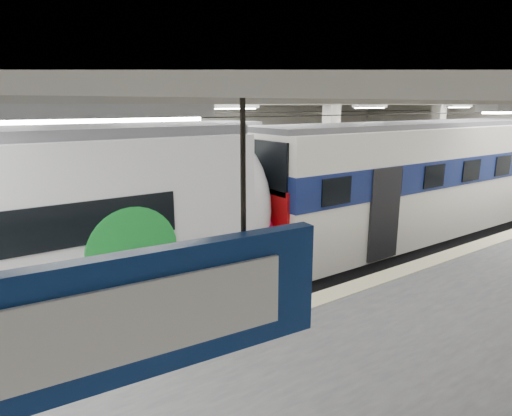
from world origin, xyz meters
TOP-DOWN VIEW (x-y plane):
  - station_hall at (0.00, -1.74)m, footprint 36.00×24.00m
  - older_rer at (6.17, 0.00)m, footprint 13.39×2.96m
  - far_train at (-3.90, 5.50)m, footprint 13.72×3.39m
  - wayfinding_sign at (-6.65, -7.71)m, footprint 2.06×0.25m

SIDE VIEW (x-z plane):
  - far_train at x=-3.90m, z-range 0.07..4.43m
  - older_rer at x=6.17m, z-range 0.11..4.53m
  - station_hall at x=0.00m, z-range 0.37..6.12m
  - wayfinding_sign at x=-6.65m, z-range 3.58..4.83m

